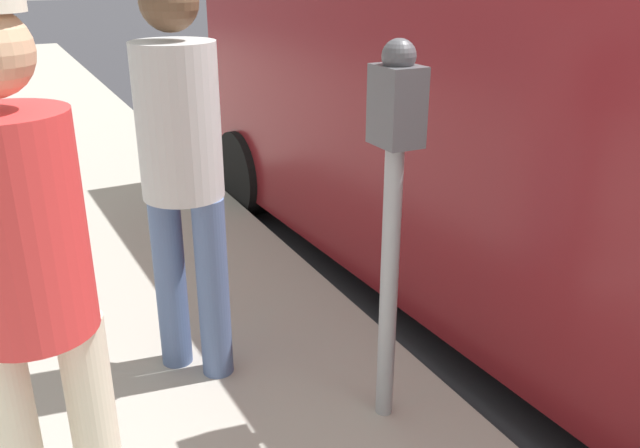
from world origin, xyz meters
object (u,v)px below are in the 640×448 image
parking_meter_near (394,177)px  parked_van (534,104)px  pedestrian_in_gray (181,157)px  pedestrian_in_red (28,278)px

parking_meter_near → parked_van: size_ratio=0.29×
pedestrian_in_gray → parked_van: (-2.10, -0.19, -0.00)m
pedestrian_in_red → parked_van: (-2.75, -1.02, 0.04)m
pedestrian_in_red → parked_van: bearing=-159.7°
parking_meter_near → pedestrian_in_red: size_ratio=0.90×
pedestrian_in_red → pedestrian_in_gray: bearing=-128.3°
pedestrian_in_gray → parked_van: bearing=-174.8°
pedestrian_in_red → pedestrian_in_gray: (-0.65, -0.83, 0.04)m
parking_meter_near → parked_van: parked_van is taller
parking_meter_near → pedestrian_in_gray: pedestrian_in_gray is taller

